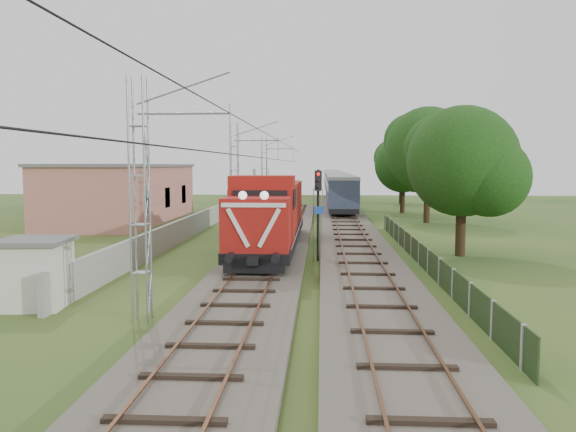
# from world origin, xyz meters

# --- Properties ---
(ground) EXTENTS (140.00, 140.00, 0.00)m
(ground) POSITION_xyz_m (0.00, 0.00, 0.00)
(ground) COLOR #284C1C
(ground) RESTS_ON ground
(track_main) EXTENTS (4.20, 70.00, 0.45)m
(track_main) POSITION_xyz_m (0.00, 7.00, 0.18)
(track_main) COLOR #6B6054
(track_main) RESTS_ON ground
(track_side) EXTENTS (4.20, 80.00, 0.45)m
(track_side) POSITION_xyz_m (5.00, 20.00, 0.18)
(track_side) COLOR #6B6054
(track_side) RESTS_ON ground
(catenary) EXTENTS (3.31, 70.00, 8.00)m
(catenary) POSITION_xyz_m (-2.95, 12.00, 4.05)
(catenary) COLOR gray
(catenary) RESTS_ON ground
(boundary_wall) EXTENTS (0.25, 40.00, 1.50)m
(boundary_wall) POSITION_xyz_m (-6.50, 12.00, 0.75)
(boundary_wall) COLOR #9E9E99
(boundary_wall) RESTS_ON ground
(station_building) EXTENTS (8.40, 20.40, 5.22)m
(station_building) POSITION_xyz_m (-15.00, 24.00, 2.63)
(station_building) COLOR #B86963
(station_building) RESTS_ON ground
(fence) EXTENTS (0.12, 32.00, 1.20)m
(fence) POSITION_xyz_m (8.00, 3.00, 0.60)
(fence) COLOR black
(fence) RESTS_ON ground
(locomotive) EXTENTS (3.13, 17.86, 4.54)m
(locomotive) POSITION_xyz_m (0.00, 6.77, 2.32)
(locomotive) COLOR black
(locomotive) RESTS_ON ground
(coach_rake) EXTENTS (2.93, 87.39, 3.39)m
(coach_rake) POSITION_xyz_m (5.00, 68.95, 2.45)
(coach_rake) COLOR black
(coach_rake) RESTS_ON ground
(signal_post) EXTENTS (0.53, 0.42, 4.91)m
(signal_post) POSITION_xyz_m (2.76, 3.81, 3.37)
(signal_post) COLOR black
(signal_post) RESTS_ON ground
(relay_hut) EXTENTS (2.65, 2.65, 2.50)m
(relay_hut) POSITION_xyz_m (-7.40, -6.53, 1.26)
(relay_hut) COLOR silver
(relay_hut) RESTS_ON ground
(tree_a) EXTENTS (6.53, 6.22, 8.46)m
(tree_a) POSITION_xyz_m (10.88, 6.03, 5.28)
(tree_a) COLOR #3E2719
(tree_a) RESTS_ON ground
(tree_b) EXTENTS (7.93, 7.55, 10.28)m
(tree_b) POSITION_xyz_m (12.42, 24.51, 6.41)
(tree_b) COLOR #3E2719
(tree_b) RESTS_ON ground
(tree_c) EXTENTS (6.38, 6.08, 8.27)m
(tree_c) POSITION_xyz_m (11.67, 34.49, 5.16)
(tree_c) COLOR #3E2719
(tree_c) RESTS_ON ground
(tree_d) EXTENTS (6.42, 6.12, 8.32)m
(tree_d) POSITION_xyz_m (13.56, 49.10, 5.19)
(tree_d) COLOR #3E2719
(tree_d) RESTS_ON ground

